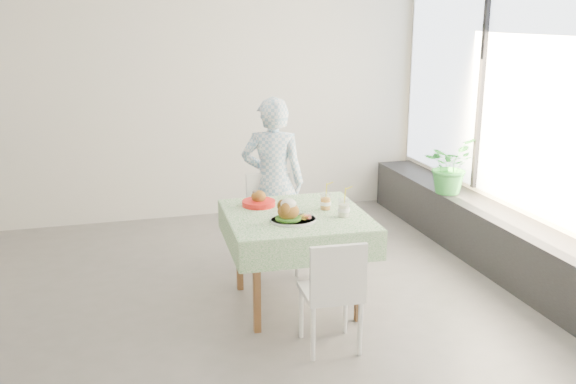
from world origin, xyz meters
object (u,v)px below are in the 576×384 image
object	(u,v)px
chair_far	(273,242)
juice_cup_orange	(325,202)
chair_near	(331,314)
potted_plant	(449,165)
diner	(273,183)
main_dish	(291,214)
cafe_table	(296,249)

from	to	relation	value
chair_far	juice_cup_orange	distance (m)	0.90
chair_near	juice_cup_orange	world-z (taller)	juice_cup_orange
chair_near	potted_plant	size ratio (longest dim) A/B	1.44
diner	potted_plant	bearing A→B (deg)	-157.34
main_dish	potted_plant	size ratio (longest dim) A/B	0.62
diner	cafe_table	bearing A→B (deg)	105.76
main_dish	diner	bearing A→B (deg)	82.55
cafe_table	potted_plant	world-z (taller)	potted_plant
cafe_table	chair_far	size ratio (longest dim) A/B	1.28
main_dish	potted_plant	xyz separation A→B (m)	(1.94, 1.18, -0.02)
cafe_table	chair_near	world-z (taller)	chair_near
cafe_table	main_dish	size ratio (longest dim) A/B	3.18
diner	potted_plant	distance (m)	1.81
chair_far	juice_cup_orange	bearing A→B (deg)	-70.16
main_dish	juice_cup_orange	size ratio (longest dim) A/B	1.37
diner	main_dish	world-z (taller)	diner
diner	main_dish	distance (m)	1.06
juice_cup_orange	main_dish	bearing A→B (deg)	-147.08
chair_far	juice_cup_orange	size ratio (longest dim) A/B	3.42
main_dish	juice_cup_orange	distance (m)	0.40
chair_far	potted_plant	distance (m)	1.94
chair_far	chair_near	bearing A→B (deg)	-88.75
chair_near	potted_plant	distance (m)	2.55
cafe_table	main_dish	world-z (taller)	main_dish
chair_near	potted_plant	bearing A→B (deg)	43.34
main_dish	potted_plant	bearing A→B (deg)	31.25
juice_cup_orange	potted_plant	size ratio (longest dim) A/B	0.45
chair_far	potted_plant	xyz separation A→B (m)	(1.85, 0.28, 0.51)
chair_far	potted_plant	bearing A→B (deg)	8.58
chair_near	juice_cup_orange	xyz separation A→B (m)	(0.21, 0.75, 0.55)
chair_far	diner	bearing A→B (deg)	74.33
cafe_table	potted_plant	xyz separation A→B (m)	(1.85, 1.00, 0.31)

